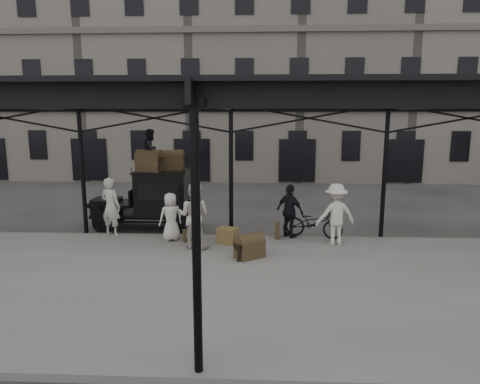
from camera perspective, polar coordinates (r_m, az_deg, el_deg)
The scene contains 18 objects.
ground at distance 12.70m, azimuth -1.78°, elevation -8.86°, with size 120.00×120.00×0.00m, color #383533.
platform at distance 10.81m, azimuth -2.61°, elevation -11.97°, with size 28.00×8.00×0.15m, color slate.
canopy at distance 10.29m, azimuth -2.68°, elevation 12.67°, with size 22.50×9.00×4.74m.
building_frontage at distance 30.10m, azimuth 0.88°, elevation 15.73°, with size 64.00×8.00×14.00m, color slate.
taxi at distance 15.90m, azimuth -11.34°, elevation -0.63°, with size 3.65×1.55×2.18m.
porter_left at distance 14.94m, azimuth -16.85°, elevation -1.86°, with size 0.72×0.47×1.97m, color beige.
porter_midleft at distance 13.02m, azimuth -6.17°, elevation -3.13°, with size 0.98×0.76×2.02m, color #BCB7AC.
porter_centre at distance 13.93m, azimuth -9.22°, elevation -3.28°, with size 0.76×0.50×1.56m, color silver.
porter_official at distance 14.15m, azimuth 6.67°, elevation -2.55°, with size 1.04×0.43×1.78m, color black.
porter_right at distance 13.61m, azimuth 12.64°, elevation -2.92°, with size 1.24×0.72×1.93m, color silver.
bicycle at distance 14.31m, azimuth 9.80°, elevation -4.08°, with size 0.66×1.90×1.00m, color black.
porter_roof at distance 15.59m, azimuth -11.76°, elevation 5.51°, with size 0.72×0.56×1.48m, color black.
steamer_trunk_roof_near at distance 15.49m, azimuth -12.02°, elevation 3.90°, with size 0.87×0.53×0.64m, color #463520, non-canonical shape.
steamer_trunk_roof_far at distance 15.76m, azimuth -8.96°, elevation 4.05°, with size 0.82×0.50×0.60m, color #463520, non-canonical shape.
steamer_trunk_platform at distance 12.24m, azimuth 1.29°, elevation -7.43°, with size 0.79×0.49×0.58m, color #463520, non-canonical shape.
wicker_hamper at distance 13.55m, azimuth -1.68°, elevation -5.84°, with size 0.60×0.45×0.50m, color olive.
suitcase_upright at distance 14.29m, azimuth 5.02°, elevation -5.13°, with size 0.15×0.60×0.45m, color #463520.
suitcase_flat at distance 13.88m, azimuth -6.39°, elevation -5.72°, with size 0.60×0.15×0.40m, color #463520.
Camera 1 is at (0.95, -11.96, 4.18)m, focal length 32.00 mm.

